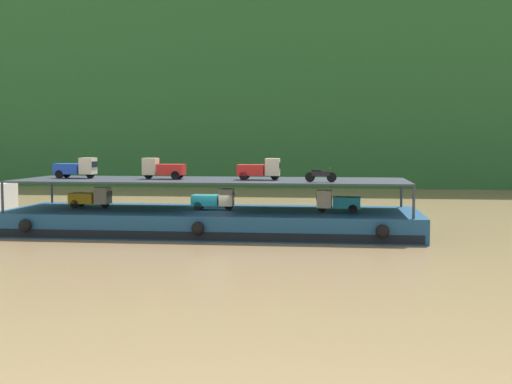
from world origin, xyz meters
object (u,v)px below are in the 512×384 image
(cargo_barge, at_px, (211,221))
(mini_truck_upper_stern, at_px, (76,168))
(motorcycle_upper_port, at_px, (320,175))
(mini_truck_upper_fore, at_px, (260,169))
(mini_truck_lower_stern, at_px, (91,197))
(mini_truck_lower_mid, at_px, (338,201))
(mini_truck_upper_mid, at_px, (163,169))
(mini_truck_lower_aft, at_px, (214,199))

(cargo_barge, bearing_deg, mini_truck_upper_stern, 178.15)
(motorcycle_upper_port, bearing_deg, mini_truck_upper_fore, 154.03)
(cargo_barge, xyz_separation_m, mini_truck_lower_stern, (-8.37, 0.59, 1.44))
(mini_truck_upper_stern, distance_m, mini_truck_upper_fore, 12.46)
(mini_truck_lower_mid, relative_size, mini_truck_upper_mid, 1.01)
(mini_truck_upper_stern, distance_m, mini_truck_upper_mid, 6.06)
(mini_truck_upper_stern, bearing_deg, mini_truck_upper_mid, -3.06)
(mini_truck_upper_mid, xyz_separation_m, mini_truck_upper_fore, (6.40, -0.24, 0.00))
(mini_truck_lower_mid, xyz_separation_m, mini_truck_upper_stern, (-17.43, 0.71, 2.00))
(mini_truck_lower_mid, bearing_deg, mini_truck_upper_stern, 177.66)
(mini_truck_lower_aft, distance_m, mini_truck_lower_mid, 8.04)
(motorcycle_upper_port, bearing_deg, mini_truck_lower_aft, 162.24)
(mini_truck_upper_mid, bearing_deg, mini_truck_lower_aft, 1.40)
(mini_truck_upper_stern, bearing_deg, motorcycle_upper_port, -8.59)
(cargo_barge, xyz_separation_m, motorcycle_upper_port, (7.12, -2.17, 3.18))
(cargo_barge, xyz_separation_m, mini_truck_lower_mid, (8.17, -0.41, 1.44))
(mini_truck_lower_stern, bearing_deg, motorcycle_upper_port, -10.13)
(mini_truck_upper_stern, bearing_deg, mini_truck_upper_fore, -2.58)
(cargo_barge, bearing_deg, mini_truck_upper_fore, -4.69)
(mini_truck_lower_aft, distance_m, mini_truck_upper_stern, 9.62)
(cargo_barge, relative_size, mini_truck_upper_stern, 9.61)
(mini_truck_lower_aft, relative_size, mini_truck_upper_mid, 1.00)
(mini_truck_lower_mid, relative_size, mini_truck_upper_stern, 1.00)
(cargo_barge, relative_size, mini_truck_upper_mid, 9.72)
(motorcycle_upper_port, bearing_deg, mini_truck_lower_mid, 59.02)
(mini_truck_upper_stern, bearing_deg, mini_truck_lower_mid, -2.34)
(mini_truck_lower_stern, distance_m, motorcycle_upper_port, 15.83)
(mini_truck_lower_mid, height_order, mini_truck_upper_stern, mini_truck_upper_stern)
(cargo_barge, bearing_deg, motorcycle_upper_port, -16.98)
(mini_truck_lower_mid, distance_m, mini_truck_upper_fore, 5.37)
(mini_truck_upper_stern, relative_size, mini_truck_upper_mid, 1.01)
(mini_truck_upper_mid, bearing_deg, motorcycle_upper_port, -11.76)
(mini_truck_upper_fore, bearing_deg, mini_truck_lower_stern, 175.77)
(cargo_barge, xyz_separation_m, mini_truck_upper_stern, (-9.26, 0.30, 3.44))
(mini_truck_upper_mid, bearing_deg, mini_truck_lower_stern, 173.18)
(mini_truck_upper_mid, bearing_deg, mini_truck_upper_fore, -2.13)
(mini_truck_lower_stern, distance_m, mini_truck_upper_fore, 11.77)
(mini_truck_lower_aft, xyz_separation_m, mini_truck_upper_fore, (3.04, -0.32, 2.00))
(mini_truck_lower_stern, xyz_separation_m, motorcycle_upper_port, (15.49, -2.77, 1.74))
(mini_truck_lower_stern, xyz_separation_m, mini_truck_lower_aft, (8.52, -0.54, 0.00))
(mini_truck_upper_fore, bearing_deg, mini_truck_upper_mid, 177.87)
(mini_truck_lower_stern, height_order, motorcycle_upper_port, motorcycle_upper_port)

